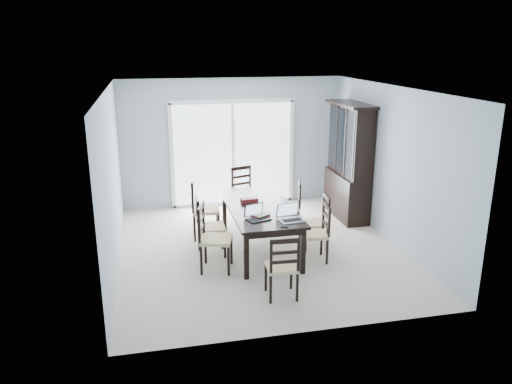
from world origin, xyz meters
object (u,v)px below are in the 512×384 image
chair_right_near (319,226)px  chair_end_far (244,187)px  chair_left_far (199,202)px  dining_table (260,211)px  chair_right_far (294,200)px  laptop_dark (258,216)px  hot_tub (194,174)px  chair_left_near (209,230)px  laptop_silver (292,217)px  cell_phone (284,227)px  chair_right_mid (320,216)px  game_box (249,200)px  chair_left_mid (205,220)px  chair_end_near (283,261)px  china_hutch (349,163)px

chair_right_near → chair_end_far: chair_end_far is taller
chair_left_far → dining_table: bearing=53.4°
chair_left_far → chair_right_far: bearing=94.4°
laptop_dark → hot_tub: bearing=78.8°
dining_table → chair_end_far: 1.63m
chair_left_near → laptop_silver: bearing=95.4°
laptop_silver → dining_table: bearing=102.1°
chair_left_far → cell_phone: bearing=34.1°
laptop_silver → chair_right_mid: bearing=35.4°
chair_left_far → hot_tub: (0.16, 2.72, -0.21)m
chair_left_near → game_box: bearing=151.7°
game_box → chair_right_far: bearing=30.6°
chair_right_mid → hot_tub: (-1.71, 3.59, -0.12)m
chair_right_far → chair_left_far: bearing=105.1°
chair_left_mid → laptop_dark: size_ratio=2.95×
chair_left_far → chair_end_near: size_ratio=1.16×
chair_right_near → dining_table: bearing=58.5°
chair_left_mid → chair_right_mid: (1.87, -0.09, -0.05)m
chair_right_near → chair_right_mid: (0.18, 0.49, -0.01)m
chair_end_near → cell_phone: 0.74m
china_hutch → chair_left_mid: 3.21m
chair_left_near → chair_right_far: size_ratio=1.12×
cell_phone → game_box: size_ratio=0.40×
laptop_dark → chair_end_far: bearing=65.5°
chair_left_mid → laptop_dark: (0.72, -0.61, 0.21)m
laptop_dark → chair_left_mid: bearing=121.0°
chair_left_mid → laptop_silver: bearing=59.5°
chair_end_far → laptop_dark: 2.27m
dining_table → hot_tub: 3.56m
chair_right_mid → laptop_silver: bearing=139.8°
chair_end_far → game_box: (-0.18, -1.40, 0.18)m
cell_phone → chair_left_mid: bearing=151.0°
dining_table → chair_right_near: (0.81, -0.60, -0.12)m
chair_end_near → chair_end_far: (0.13, 3.31, 0.05)m
game_box → cell_phone: bearing=-78.3°
chair_left_near → chair_right_far: chair_left_near is taller
china_hutch → cell_phone: (-1.89, -2.25, -0.32)m
hot_tub → chair_end_near: bearing=-82.8°
chair_right_mid → chair_right_far: chair_right_far is taller
laptop_silver → cell_phone: (-0.17, -0.22, -0.05)m
chair_left_mid → chair_left_far: (-0.00, 0.78, 0.05)m
chair_left_near → hot_tub: size_ratio=0.67×
chair_left_far → chair_right_mid: bearing=69.0°
chair_left_mid → laptop_silver: (1.19, -0.76, 0.22)m
chair_left_near → laptop_silver: chair_left_near is taller
chair_right_mid → chair_end_near: 1.90m
chair_left_far → laptop_silver: chair_left_far is taller
laptop_dark → hot_tub: laptop_dark is taller
chair_left_mid → laptop_dark: bearing=52.2°
chair_right_mid → chair_right_far: size_ratio=0.98×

